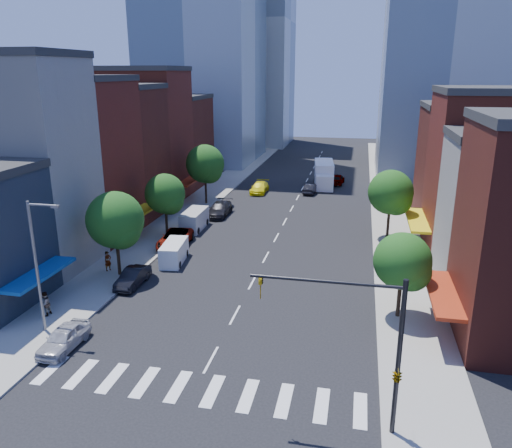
# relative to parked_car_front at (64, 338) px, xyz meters

# --- Properties ---
(ground) EXTENTS (220.00, 220.00, 0.00)m
(ground) POSITION_rel_parked_car_front_xyz_m (9.50, 0.64, -0.74)
(ground) COLOR black
(ground) RESTS_ON ground
(sidewalk_left) EXTENTS (5.00, 120.00, 0.15)m
(sidewalk_left) POSITION_rel_parked_car_front_xyz_m (-3.00, 40.64, -0.66)
(sidewalk_left) COLOR gray
(sidewalk_left) RESTS_ON ground
(sidewalk_right) EXTENTS (5.00, 120.00, 0.15)m
(sidewalk_right) POSITION_rel_parked_car_front_xyz_m (22.00, 40.64, -0.66)
(sidewalk_right) COLOR gray
(sidewalk_right) RESTS_ON ground
(crosswalk) EXTENTS (19.00, 3.00, 0.01)m
(crosswalk) POSITION_rel_parked_car_front_xyz_m (9.50, -2.36, -0.73)
(crosswalk) COLOR silver
(crosswalk) RESTS_ON ground
(bldg_left_1) EXTENTS (12.00, 8.00, 18.00)m
(bldg_left_1) POSITION_rel_parked_car_front_xyz_m (-11.50, 12.64, 8.26)
(bldg_left_1) COLOR beige
(bldg_left_1) RESTS_ON ground
(bldg_left_2) EXTENTS (12.00, 9.00, 16.00)m
(bldg_left_2) POSITION_rel_parked_car_front_xyz_m (-11.50, 21.14, 7.26)
(bldg_left_2) COLOR maroon
(bldg_left_2) RESTS_ON ground
(bldg_left_3) EXTENTS (12.00, 8.00, 15.00)m
(bldg_left_3) POSITION_rel_parked_car_front_xyz_m (-11.50, 29.64, 6.76)
(bldg_left_3) COLOR #531B14
(bldg_left_3) RESTS_ON ground
(bldg_left_4) EXTENTS (12.00, 9.00, 17.00)m
(bldg_left_4) POSITION_rel_parked_car_front_xyz_m (-11.50, 38.14, 7.76)
(bldg_left_4) COLOR maroon
(bldg_left_4) RESTS_ON ground
(bldg_left_5) EXTENTS (12.00, 10.00, 13.00)m
(bldg_left_5) POSITION_rel_parked_car_front_xyz_m (-11.50, 47.64, 5.76)
(bldg_left_5) COLOR #531B14
(bldg_left_5) RESTS_ON ground
(bldg_right_2) EXTENTS (12.00, 10.00, 15.00)m
(bldg_right_2) POSITION_rel_parked_car_front_xyz_m (30.50, 24.64, 6.76)
(bldg_right_2) COLOR maroon
(bldg_right_2) RESTS_ON ground
(bldg_right_3) EXTENTS (12.00, 10.00, 13.00)m
(bldg_right_3) POSITION_rel_parked_car_front_xyz_m (30.50, 34.64, 5.76)
(bldg_right_3) COLOR #531B14
(bldg_right_3) RESTS_ON ground
(tower_far_w) EXTENTS (18.00, 18.00, 56.00)m
(tower_far_w) POSITION_rel_parked_car_front_xyz_m (-8.50, 95.64, 27.26)
(tower_far_w) COLOR #9EA5AD
(tower_far_w) RESTS_ON ground
(traffic_signal) EXTENTS (7.24, 2.24, 8.00)m
(traffic_signal) POSITION_rel_parked_car_front_xyz_m (19.44, -3.86, 3.42)
(traffic_signal) COLOR black
(traffic_signal) RESTS_ON sidewalk_right
(streetlight) EXTENTS (2.25, 0.25, 9.00)m
(streetlight) POSITION_rel_parked_car_front_xyz_m (-2.31, 1.64, 4.54)
(streetlight) COLOR slate
(streetlight) RESTS_ON sidewalk_left
(tree_left_near) EXTENTS (4.80, 4.80, 7.30)m
(tree_left_near) POSITION_rel_parked_car_front_xyz_m (-1.85, 11.56, 4.13)
(tree_left_near) COLOR black
(tree_left_near) RESTS_ON sidewalk_left
(tree_left_mid) EXTENTS (4.20, 4.20, 6.65)m
(tree_left_mid) POSITION_rel_parked_car_front_xyz_m (-1.85, 22.56, 3.79)
(tree_left_mid) COLOR black
(tree_left_mid) RESTS_ON sidewalk_left
(tree_left_far) EXTENTS (5.00, 5.00, 7.75)m
(tree_left_far) POSITION_rel_parked_car_front_xyz_m (-1.85, 36.56, 4.47)
(tree_left_far) COLOR black
(tree_left_far) RESTS_ON sidewalk_left
(tree_right_near) EXTENTS (4.00, 4.00, 6.20)m
(tree_right_near) POSITION_rel_parked_car_front_xyz_m (21.15, 8.56, 3.45)
(tree_right_near) COLOR black
(tree_right_near) RESTS_ON sidewalk_right
(tree_right_far) EXTENTS (4.60, 4.60, 7.20)m
(tree_right_far) POSITION_rel_parked_car_front_xyz_m (21.15, 26.56, 4.13)
(tree_right_far) COLOR black
(tree_right_far) RESTS_ON sidewalk_right
(parked_car_front) EXTENTS (1.79, 4.34, 1.47)m
(parked_car_front) POSITION_rel_parked_car_front_xyz_m (0.00, 0.00, 0.00)
(parked_car_front) COLOR #AAAAAF
(parked_car_front) RESTS_ON ground
(parked_car_second) EXTENTS (1.54, 4.32, 1.42)m
(parked_car_second) POSITION_rel_parked_car_front_xyz_m (0.00, 10.02, -0.03)
(parked_car_second) COLOR black
(parked_car_second) RESTS_ON ground
(parked_car_third) EXTENTS (3.26, 6.12, 1.64)m
(parked_car_third) POSITION_rel_parked_car_front_xyz_m (0.00, 19.77, 0.08)
(parked_car_third) COLOR #999999
(parked_car_third) RESTS_ON ground
(parked_car_rear) EXTENTS (2.28, 5.60, 1.62)m
(parked_car_rear) POSITION_rel_parked_car_front_xyz_m (1.28, 31.57, 0.08)
(parked_car_rear) COLOR black
(parked_car_rear) RESTS_ON ground
(cargo_van_near) EXTENTS (2.29, 4.62, 1.89)m
(cargo_van_near) POSITION_rel_parked_car_front_xyz_m (1.43, 15.64, 0.20)
(cargo_van_near) COLOR white
(cargo_van_near) RESTS_ON ground
(cargo_van_far) EXTENTS (2.10, 5.00, 2.12)m
(cargo_van_far) POSITION_rel_parked_car_front_xyz_m (0.00, 25.68, 0.31)
(cargo_van_far) COLOR silver
(cargo_van_far) RESTS_ON ground
(taxi) EXTENTS (2.18, 5.28, 1.53)m
(taxi) POSITION_rel_parked_car_front_xyz_m (3.69, 44.39, 0.03)
(taxi) COLOR yellow
(taxi) RESTS_ON ground
(traffic_car_oncoming) EXTENTS (1.99, 4.39, 1.40)m
(traffic_car_oncoming) POSITION_rel_parked_car_front_xyz_m (11.00, 45.53, -0.04)
(traffic_car_oncoming) COLOR black
(traffic_car_oncoming) RESTS_ON ground
(traffic_car_far) EXTENTS (2.36, 4.95, 1.63)m
(traffic_car_far) POSITION_rel_parked_car_front_xyz_m (14.43, 52.54, 0.08)
(traffic_car_far) COLOR #999999
(traffic_car_far) RESTS_ON ground
(box_truck) EXTENTS (3.62, 9.35, 3.67)m
(box_truck) POSITION_rel_parked_car_front_xyz_m (12.44, 50.84, 1.00)
(box_truck) COLOR white
(box_truck) RESTS_ON ground
(pedestrian_near) EXTENTS (0.69, 0.77, 1.77)m
(pedestrian_near) POSITION_rel_parked_car_front_xyz_m (-3.36, 12.23, 0.30)
(pedestrian_near) COLOR #999999
(pedestrian_near) RESTS_ON sidewalk_left
(pedestrian_far) EXTENTS (0.78, 0.95, 1.81)m
(pedestrian_far) POSITION_rel_parked_car_front_xyz_m (-3.66, 3.53, 0.32)
(pedestrian_far) COLOR #999999
(pedestrian_far) RESTS_ON sidewalk_left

